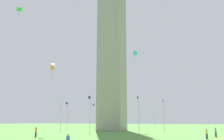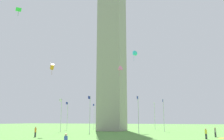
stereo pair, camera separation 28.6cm
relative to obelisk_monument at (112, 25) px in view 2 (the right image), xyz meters
name	(u,v)px [view 2 (the right image)]	position (x,y,z in m)	size (l,w,h in m)	color
ground_plane	(112,131)	(0.00, 0.00, -30.44)	(260.00, 260.00, 0.00)	#548C3D
obelisk_monument	(112,25)	(0.00, 0.00, 0.00)	(6.70, 6.70, 60.87)	gray
flagpole_n	(90,112)	(14.05, 0.00, -25.96)	(1.12, 0.14, 8.18)	silver
flagpole_ne	(138,113)	(9.95, 9.89, -25.96)	(1.12, 0.14, 8.18)	silver
flagpole_e	(164,114)	(0.06, 13.99, -25.96)	(1.12, 0.14, 8.18)	silver
flagpole_se	(155,115)	(-9.83, 9.89, -25.96)	(1.12, 0.14, 8.18)	silver
flagpole_s	(127,115)	(-13.93, 0.00, -25.96)	(1.12, 0.14, 8.18)	silver
flagpole_sw	(94,115)	(-9.83, -9.89, -25.96)	(1.12, 0.14, 8.18)	silver
flagpole_w	(67,114)	(0.06, -13.99, -25.96)	(1.12, 0.14, 8.18)	silver
flagpole_nw	(61,113)	(9.95, -9.89, -25.96)	(1.12, 0.14, 8.18)	silver
person_gray_shirt	(215,132)	(17.03, 24.94, -29.64)	(0.32, 0.32, 1.61)	#2D2D38
person_orange_shirt	(35,132)	(27.62, -3.60, -29.56)	(0.32, 0.32, 1.77)	#2D2D38
person_yellow_shirt	(206,134)	(22.16, 23.40, -29.63)	(0.32, 0.32, 1.63)	#2D2D38
kite_pink_delta	(119,69)	(13.88, 6.86, -16.66)	(1.48, 1.62, 2.22)	pink
kite_cyan_delta	(134,54)	(3.74, 7.48, -10.62)	(2.21, 1.95, 2.94)	#33C6D1
kite_orange_box	(52,67)	(23.13, -4.09, -17.26)	(1.18, 1.23, 2.24)	orange
kite_green_diamond	(19,10)	(34.98, -2.57, -10.83)	(1.13, 1.13, 1.29)	green
picnic_blanket_near_first_person	(224,138)	(18.91, 26.09, -30.43)	(1.80, 1.40, 0.01)	orange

